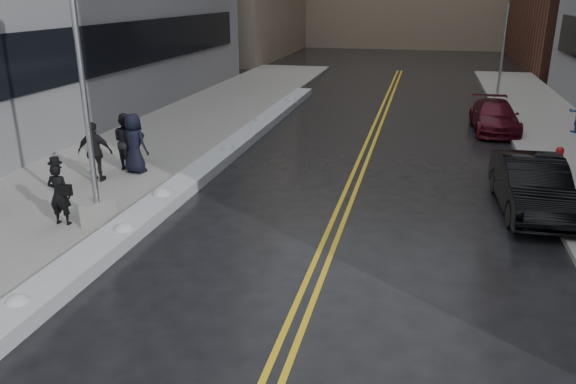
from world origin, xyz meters
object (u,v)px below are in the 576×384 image
Objects in this scene: car_maroon at (495,116)px; fire_hydrant at (559,156)px; pedestrian_d at (95,152)px; car_black at (532,186)px; pedestrian_c at (134,143)px; pedestrian_b at (126,142)px; pedestrian_fedora at (59,194)px; traffic_signal at (505,37)px; lamppost at (89,133)px.

fire_hydrant is at bearing -77.42° from car_maroon.
pedestrian_d reaches higher than car_black.
pedestrian_d is at bearing 71.09° from pedestrian_c.
pedestrian_b is at bearing -111.15° from pedestrian_d.
pedestrian_b is 15.49m from car_maroon.
pedestrian_fedora reaches higher than fire_hydrant.
pedestrian_d is 12.78m from car_black.
pedestrian_c reaches higher than pedestrian_d.
traffic_signal is at bearing -123.44° from pedestrian_fedora.
pedestrian_c reaches higher than car_black.
pedestrian_b is (-13.93, -3.51, 0.54)m from fire_hydrant.
pedestrian_d reaches higher than car_maroon.
fire_hydrant is 0.12× the size of traffic_signal.
car_maroon is at bearing -126.19° from pedestrian_c.
fire_hydrant is 0.46× the size of pedestrian_fedora.
lamppost is 1.72× the size of car_maroon.
pedestrian_b is at bearing -127.48° from traffic_signal.
car_maroon is (12.75, 10.57, -0.44)m from pedestrian_d.
pedestrian_fedora is 0.86× the size of pedestrian_d.
lamppost is 4.04× the size of pedestrian_b.
fire_hydrant is 0.16× the size of car_maroon.
car_maroon is at bearing -133.75° from pedestrian_fedora.
lamppost is 24.98m from traffic_signal.
car_maroon is at bearing 87.03° from car_black.
lamppost reaches higher than pedestrian_c.
pedestrian_d is at bearing -76.50° from pedestrian_fedora.
lamppost is 4.10× the size of pedestrian_d.
pedestrian_fedora is 12.43m from car_black.
car_black is at bearing -155.18° from pedestrian_b.
car_black is (-1.00, -18.06, -2.65)m from traffic_signal.
car_black is at bearing -93.17° from traffic_signal.
pedestrian_fedora is at bearing 99.49° from pedestrian_d.
pedestrian_c is at bearing 175.62° from car_black.
lamppost is at bearing -173.56° from pedestrian_fedora.
car_black reaches higher than car_maroon.
pedestrian_d is at bearing -161.21° from fire_hydrant.
pedestrian_d is (-14.25, -4.85, 0.53)m from fire_hydrant.
pedestrian_b is at bearing 174.49° from car_black.
car_maroon is (0.00, 9.79, -0.11)m from car_black.
traffic_signal is at bearing 81.01° from car_maroon.
traffic_signal is 8.78m from car_maroon.
car_black is at bearing -165.93° from pedestrian_c.
pedestrian_c is (0.42, -0.26, 0.03)m from pedestrian_b.
car_black is at bearing -164.29° from pedestrian_fedora.
traffic_signal reaches higher than car_maroon.
traffic_signal is at bearing -100.12° from pedestrian_b.
pedestrian_d is at bearing -142.42° from car_maroon.
fire_hydrant is 14.37m from pedestrian_b.
pedestrian_d is (-1.95, 3.15, -1.45)m from lamppost.
fire_hydrant is at bearing 66.76° from car_black.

